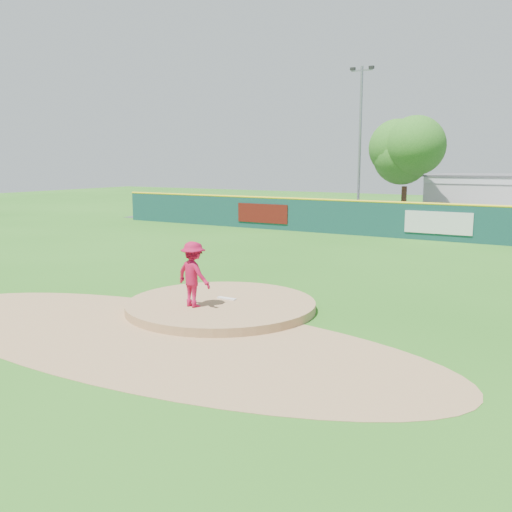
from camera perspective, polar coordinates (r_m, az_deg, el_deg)
The scene contains 12 objects.
ground at distance 16.73m, azimuth -3.51°, elevation -5.37°, with size 120.00×120.00×0.00m, color #286B19.
pitchers_mound at distance 16.73m, azimuth -3.51°, elevation -5.37°, with size 5.50×5.50×0.50m, color #9E774C.
pitching_rubber at distance 16.90m, azimuth -2.95°, elevation -4.26°, with size 0.60×0.15×0.04m, color white.
infield_dirt_arc at distance 14.44m, azimuth -10.27°, elevation -7.90°, with size 15.40×15.40×0.01m, color #9E774C.
parking_lot at distance 41.59m, azimuth 17.89°, elevation 3.12°, with size 44.00×16.00×0.02m, color #38383A.
pitcher at distance 15.96m, azimuth -6.28°, elevation -1.83°, with size 1.19×0.68×1.84m, color #A20D35.
van at distance 40.28m, azimuth 14.29°, elevation 4.14°, with size 2.38×5.17×1.44m, color white.
fence_banners at distance 33.89m, azimuth 8.69°, elevation 3.81°, with size 14.54×0.04×1.20m.
playground_slide at distance 43.00m, azimuth -1.37°, elevation 4.76°, with size 0.95×2.68×1.48m.
outfield_fence at distance 32.81m, azimuth 14.44°, elevation 3.60°, with size 40.00×0.14×2.07m.
deciduous_tree at distance 39.93m, azimuth 14.74°, elevation 9.56°, with size 5.60×5.60×7.36m.
light_pole_left at distance 43.13m, azimuth 10.36°, elevation 11.68°, with size 1.75×0.25×11.00m.
Camera 1 is at (9.11, -13.36, 4.28)m, focal length 40.00 mm.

